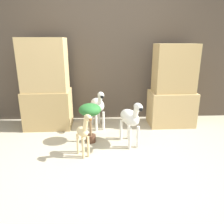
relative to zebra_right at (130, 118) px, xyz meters
name	(u,v)px	position (x,y,z in m)	size (l,w,h in m)	color
ground_plane	(116,163)	(-0.24, -0.50, -0.40)	(14.00, 14.00, 0.00)	#B2A88E
wall_back	(109,60)	(-0.24, 1.21, 0.70)	(6.40, 0.08, 2.20)	#473D33
rock_pillar_left	(46,86)	(-1.30, 0.76, 0.31)	(0.76, 0.50, 1.47)	tan
rock_pillar_right	(173,89)	(0.83, 0.76, 0.24)	(0.76, 0.50, 1.38)	tan
zebra_right	(130,118)	(0.00, 0.00, 0.00)	(0.33, 0.57, 0.67)	silver
zebra_left	(98,105)	(-0.46, 0.67, 0.00)	(0.31, 0.57, 0.67)	silver
giraffe_figurine	(84,132)	(-0.63, -0.31, -0.06)	(0.26, 0.33, 0.60)	beige
potted_palm_front	(90,113)	(-0.56, 0.11, 0.04)	(0.31, 0.31, 0.58)	#513323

